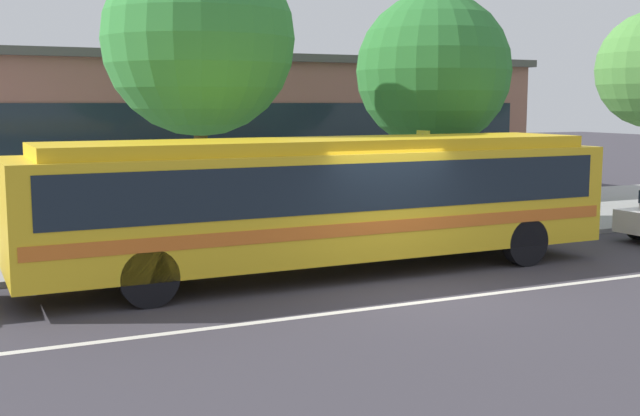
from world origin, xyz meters
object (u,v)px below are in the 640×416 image
at_px(pedestrian_waiting_near_sign, 64,219).
at_px(street_tree_near_stop, 199,40).
at_px(transit_bus, 328,195).
at_px(street_tree_mid_block, 434,72).
at_px(pedestrian_walking_along_curb, 110,207).
at_px(pedestrian_standing_by_tree, 114,208).
at_px(bus_stop_sign, 423,170).

height_order(pedestrian_waiting_near_sign, street_tree_near_stop, street_tree_near_stop).
distance_m(pedestrian_waiting_near_sign, street_tree_near_stop, 5.08).
height_order(transit_bus, street_tree_mid_block, street_tree_mid_block).
xyz_separation_m(pedestrian_walking_along_curb, street_tree_mid_block, (8.33, 0.12, 3.05)).
bearing_deg(pedestrian_standing_by_tree, bus_stop_sign, -8.04).
bearing_deg(street_tree_mid_block, street_tree_near_stop, -179.47).
bearing_deg(bus_stop_sign, street_tree_mid_block, 50.66).
relative_size(transit_bus, pedestrian_standing_by_tree, 6.88).
height_order(transit_bus, pedestrian_standing_by_tree, transit_bus).
distance_m(pedestrian_waiting_near_sign, pedestrian_standing_by_tree, 1.49).
height_order(pedestrian_waiting_near_sign, pedestrian_standing_by_tree, pedestrian_standing_by_tree).
xyz_separation_m(pedestrian_standing_by_tree, bus_stop_sign, (7.10, -1.00, 0.64)).
relative_size(transit_bus, pedestrian_walking_along_curb, 6.98).
relative_size(pedestrian_waiting_near_sign, street_tree_mid_block, 0.28).
height_order(pedestrian_standing_by_tree, street_tree_near_stop, street_tree_near_stop).
height_order(street_tree_near_stop, street_tree_mid_block, street_tree_near_stop).
distance_m(transit_bus, pedestrian_waiting_near_sign, 5.23).
relative_size(pedestrian_waiting_near_sign, bus_stop_sign, 0.64).
xyz_separation_m(pedestrian_standing_by_tree, street_tree_near_stop, (2.08, 0.44, 3.63)).
distance_m(pedestrian_waiting_near_sign, bus_stop_sign, 8.28).
bearing_deg(street_tree_near_stop, pedestrian_standing_by_tree, -168.10).
xyz_separation_m(street_tree_near_stop, street_tree_mid_block, (6.25, 0.06, -0.60)).
bearing_deg(street_tree_near_stop, pedestrian_waiting_near_sign, -156.80).
bearing_deg(pedestrian_standing_by_tree, transit_bus, -40.67).
relative_size(pedestrian_walking_along_curb, street_tree_mid_block, 0.28).
bearing_deg(transit_bus, street_tree_mid_block, 37.13).
relative_size(transit_bus, street_tree_near_stop, 1.75).
relative_size(transit_bus, street_tree_mid_block, 1.97).
bearing_deg(bus_stop_sign, pedestrian_walking_along_curb, 169.02).
distance_m(transit_bus, street_tree_near_stop, 5.00).
xyz_separation_m(pedestrian_standing_by_tree, street_tree_mid_block, (8.33, 0.50, 3.03)).
distance_m(pedestrian_standing_by_tree, street_tree_mid_block, 8.88).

